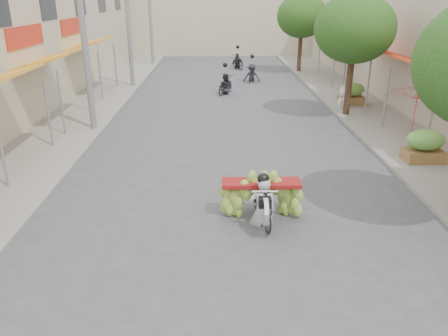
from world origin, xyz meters
TOP-DOWN VIEW (x-y plane):
  - sidewalk_left at (-7.00, 15.00)m, footprint 4.00×60.00m
  - sidewalk_right at (7.00, 15.00)m, footprint 4.00×60.00m
  - far_building at (0.00, 38.00)m, footprint 20.00×6.00m
  - utility_pole_mid at (-5.40, 12.00)m, footprint 0.60×0.24m
  - utility_pole_far at (-5.40, 21.00)m, footprint 0.60×0.24m
  - utility_pole_back at (-5.40, 30.00)m, footprint 0.60×0.24m
  - street_tree_mid at (5.40, 14.00)m, footprint 3.40×3.40m
  - street_tree_far at (5.40, 26.00)m, footprint 3.40×3.40m
  - produce_crate_mid at (6.20, 8.00)m, footprint 1.20×0.88m
  - produce_crate_far at (6.20, 16.00)m, footprint 1.20×0.88m
  - banana_motorbike at (0.62, 4.33)m, footprint 2.20×1.90m
  - market_umbrella at (5.80, 8.19)m, footprint 2.71×2.71m
  - pedestrian at (5.72, 15.59)m, footprint 1.00×0.99m
  - bg_motorbike_a at (0.05, 19.00)m, footprint 1.27×1.88m
  - bg_motorbike_b at (1.81, 22.57)m, footprint 1.16×1.86m
  - bg_motorbike_c at (1.17, 27.80)m, footprint 1.19×1.91m

SIDE VIEW (x-z plane):
  - sidewalk_left at x=-7.00m, z-range 0.00..0.12m
  - sidewalk_right at x=7.00m, z-range 0.00..0.12m
  - produce_crate_mid at x=6.20m, z-range 0.13..1.29m
  - produce_crate_far at x=6.20m, z-range 0.13..1.29m
  - bg_motorbike_a at x=0.05m, z-range -0.25..1.70m
  - banana_motorbike at x=0.62m, z-range -0.38..1.84m
  - bg_motorbike_c at x=1.17m, z-range -0.20..1.75m
  - bg_motorbike_b at x=1.81m, z-range -0.14..1.81m
  - pedestrian at x=5.72m, z-range 0.12..1.91m
  - market_umbrella at x=5.80m, z-range 1.60..3.45m
  - far_building at x=0.00m, z-range 0.00..7.00m
  - street_tree_mid at x=5.40m, z-range 1.16..6.41m
  - street_tree_far at x=5.40m, z-range 1.16..6.41m
  - utility_pole_mid at x=-5.40m, z-range 0.03..8.03m
  - utility_pole_far at x=-5.40m, z-range 0.03..8.03m
  - utility_pole_back at x=-5.40m, z-range 0.03..8.03m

